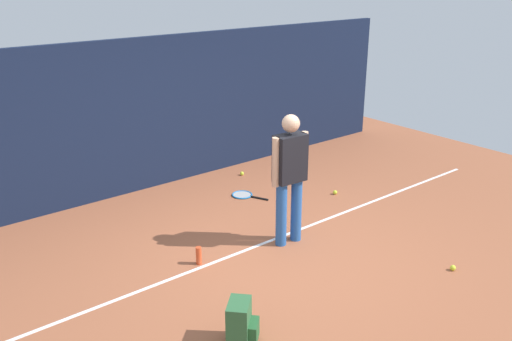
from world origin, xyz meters
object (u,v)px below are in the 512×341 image
at_px(tennis_ball_near_player, 335,192).
at_px(tennis_racket, 244,195).
at_px(backpack, 241,324).
at_px(tennis_ball_by_fence, 242,173).
at_px(tennis_player, 290,172).
at_px(tennis_ball_mid_court, 453,268).
at_px(water_bottle, 199,256).

bearing_deg(tennis_ball_near_player, tennis_racket, 143.69).
relative_size(backpack, tennis_ball_by_fence, 6.67).
distance_m(tennis_player, backpack, 2.24).
bearing_deg(tennis_ball_mid_court, backpack, 169.49).
relative_size(tennis_racket, tennis_ball_by_fence, 9.56).
distance_m(tennis_ball_near_player, tennis_ball_mid_court, 2.54).
relative_size(tennis_player, tennis_ball_near_player, 25.76).
bearing_deg(tennis_racket, tennis_ball_mid_court, 165.04).
bearing_deg(tennis_racket, backpack, 117.56).
bearing_deg(tennis_ball_mid_court, tennis_ball_by_fence, 90.50).
xyz_separation_m(tennis_ball_by_fence, tennis_ball_mid_court, (0.04, -4.04, 0.00)).
bearing_deg(backpack, tennis_ball_mid_court, -53.72).
bearing_deg(tennis_player, backpack, -139.77).
bearing_deg(tennis_ball_near_player, tennis_ball_mid_court, -103.62).
height_order(backpack, tennis_ball_mid_court, backpack).
distance_m(backpack, tennis_ball_mid_court, 2.80).
bearing_deg(backpack, tennis_player, -7.34).
height_order(tennis_ball_near_player, tennis_ball_by_fence, same).
height_order(tennis_ball_near_player, water_bottle, water_bottle).
relative_size(tennis_racket, tennis_ball_mid_court, 9.56).
xyz_separation_m(tennis_racket, backpack, (-2.19, -2.80, 0.20)).
bearing_deg(tennis_ball_by_fence, tennis_ball_mid_court, -89.50).
distance_m(tennis_racket, backpack, 3.56).
xyz_separation_m(tennis_player, tennis_ball_by_fence, (1.00, 2.30, -0.93)).
height_order(tennis_ball_near_player, tennis_ball_mid_court, same).
height_order(tennis_player, tennis_ball_mid_court, tennis_player).
relative_size(tennis_racket, backpack, 1.43).
height_order(tennis_racket, tennis_ball_near_player, tennis_ball_near_player).
bearing_deg(tennis_racket, tennis_ball_near_player, -150.82).
height_order(tennis_racket, tennis_ball_mid_court, tennis_ball_mid_court).
xyz_separation_m(tennis_racket, tennis_ball_by_fence, (0.52, 0.73, 0.02)).
bearing_deg(backpack, tennis_racket, 8.84).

